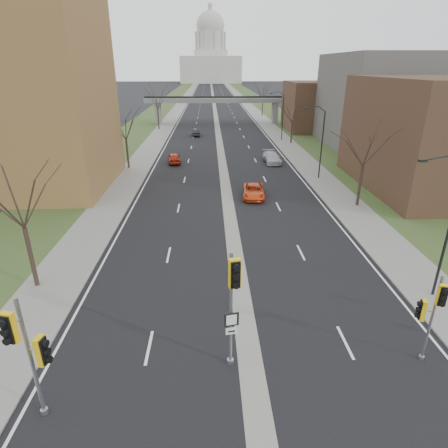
{
  "coord_description": "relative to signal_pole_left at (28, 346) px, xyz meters",
  "views": [
    {
      "loc": [
        -1.79,
        -13.02,
        13.09
      ],
      "look_at": [
        -0.98,
        8.27,
        4.05
      ],
      "focal_mm": 30.0,
      "sensor_mm": 36.0,
      "label": 1
    }
  ],
  "objects": [
    {
      "name": "ground",
      "position": [
        8.54,
        1.94,
        -3.65
      ],
      "size": [
        700.0,
        700.0,
        0.0
      ],
      "primitive_type": "plane",
      "color": "black",
      "rests_on": "ground"
    },
    {
      "name": "road_surface",
      "position": [
        8.54,
        151.94,
        -3.64
      ],
      "size": [
        20.0,
        600.0,
        0.01
      ],
      "primitive_type": "cube",
      "color": "black",
      "rests_on": "ground"
    },
    {
      "name": "median_strip",
      "position": [
        8.54,
        151.94,
        -3.65
      ],
      "size": [
        1.2,
        600.0,
        0.02
      ],
      "primitive_type": "cube",
      "color": "gray",
      "rests_on": "ground"
    },
    {
      "name": "sidewalk_right",
      "position": [
        20.54,
        151.94,
        -3.59
      ],
      "size": [
        4.0,
        600.0,
        0.12
      ],
      "primitive_type": "cube",
      "color": "gray",
      "rests_on": "ground"
    },
    {
      "name": "sidewalk_left",
      "position": [
        -3.46,
        151.94,
        -3.59
      ],
      "size": [
        4.0,
        600.0,
        0.12
      ],
      "primitive_type": "cube",
      "color": "gray",
      "rests_on": "ground"
    },
    {
      "name": "grass_verge_right",
      "position": [
        26.54,
        151.94,
        -3.6
      ],
      "size": [
        8.0,
        600.0,
        0.1
      ],
      "primitive_type": "cube",
      "color": "#2B441F",
      "rests_on": "ground"
    },
    {
      "name": "grass_verge_left",
      "position": [
        -9.46,
        151.94,
        -3.6
      ],
      "size": [
        8.0,
        600.0,
        0.1
      ],
      "primitive_type": "cube",
      "color": "#2B441F",
      "rests_on": "ground"
    },
    {
      "name": "commercial_block_near",
      "position": [
        32.54,
        29.94,
        2.35
      ],
      "size": [
        16.0,
        20.0,
        12.0
      ],
      "primitive_type": "cube",
      "color": "#4F3824",
      "rests_on": "ground"
    },
    {
      "name": "commercial_block_mid",
      "position": [
        36.54,
        53.94,
        3.85
      ],
      "size": [
        18.0,
        22.0,
        15.0
      ],
      "primitive_type": "cube",
      "color": "#625E59",
      "rests_on": "ground"
    },
    {
      "name": "commercial_block_far",
      "position": [
        30.54,
        71.94,
        1.35
      ],
      "size": [
        14.0,
        14.0,
        10.0
      ],
      "primitive_type": "cube",
      "color": "#4F3824",
      "rests_on": "ground"
    },
    {
      "name": "pedestrian_bridge",
      "position": [
        8.54,
        81.94,
        1.2
      ],
      "size": [
        34.0,
        3.0,
        6.45
      ],
      "color": "slate",
      "rests_on": "ground"
    },
    {
      "name": "capitol",
      "position": [
        8.54,
        321.94,
        14.95
      ],
      "size": [
        48.0,
        42.0,
        55.75
      ],
      "color": "beige",
      "rests_on": "ground"
    },
    {
      "name": "streetlight_near",
      "position": [
        19.53,
        7.94,
        3.31
      ],
      "size": [
        2.61,
        0.2,
        8.7
      ],
      "color": "black",
      "rests_on": "sidewalk_right"
    },
    {
      "name": "streetlight_mid",
      "position": [
        19.53,
        33.94,
        3.31
      ],
      "size": [
        2.61,
        0.2,
        8.7
      ],
      "color": "black",
      "rests_on": "sidewalk_right"
    },
    {
      "name": "streetlight_far",
      "position": [
        19.53,
        59.94,
        3.31
      ],
      "size": [
        2.61,
        0.2,
        8.7
      ],
      "color": "black",
      "rests_on": "sidewalk_right"
    },
    {
      "name": "tree_left_a",
      "position": [
        -4.46,
        9.94,
        2.99
      ],
      "size": [
        7.2,
        7.2,
        9.4
      ],
      "color": "#382B21",
      "rests_on": "sidewalk_left"
    },
    {
      "name": "tree_left_b",
      "position": [
        -4.46,
        39.94,
        2.58
      ],
      "size": [
        6.75,
        6.75,
        8.81
      ],
      "color": "#382B21",
      "rests_on": "sidewalk_left"
    },
    {
      "name": "tree_left_c",
      "position": [
        -4.46,
        73.94,
        3.39
      ],
      "size": [
        7.65,
        7.65,
        9.99
      ],
      "color": "#382B21",
      "rests_on": "sidewalk_left"
    },
    {
      "name": "tree_right_a",
      "position": [
        21.54,
        23.94,
        2.99
      ],
      "size": [
        7.2,
        7.2,
        9.4
      ],
      "color": "#382B21",
      "rests_on": "sidewalk_right"
    },
    {
      "name": "tree_right_b",
      "position": [
        21.54,
        56.94,
        2.17
      ],
      "size": [
        6.3,
        6.3,
        8.22
      ],
      "color": "#382B21",
      "rests_on": "sidewalk_right"
    },
    {
      "name": "tree_right_c",
      "position": [
        21.54,
        96.94,
        3.39
      ],
      "size": [
        7.65,
        7.65,
        9.99
      ],
      "color": "#382B21",
      "rests_on": "sidewalk_right"
    },
    {
      "name": "signal_pole_left",
      "position": [
        0.0,
        0.0,
        0.0
      ],
      "size": [
        1.17,
        0.93,
        5.57
      ],
      "rotation": [
        0.0,
        0.0,
        -0.23
      ],
      "color": "gray",
      "rests_on": "ground"
    },
    {
      "name": "signal_pole_median",
      "position": [
        7.65,
        2.41,
        0.5
      ],
      "size": [
        0.74,
        0.99,
        5.95
      ],
      "rotation": [
        0.0,
        0.0,
        0.2
      ],
      "color": "gray",
      "rests_on": "ground"
    },
    {
      "name": "signal_pole_right",
      "position": [
        16.63,
        2.54,
        -0.6
      ],
      "size": [
        0.78,
        1.0,
        4.65
      ],
      "rotation": [
        0.0,
        0.0,
        -0.27
      ],
      "color": "gray",
      "rests_on": "ground"
    },
    {
      "name": "car_left_near",
      "position": [
        1.56,
        42.82,
        -2.91
      ],
      "size": [
        2.28,
        4.51,
        1.47
      ],
      "primitive_type": "imported",
      "rotation": [
        0.0,
        0.0,
        3.27
      ],
      "color": "#A62713",
      "rests_on": "ground"
    },
    {
      "name": "car_left_far",
      "position": [
        3.95,
        65.49,
        -3.0
      ],
      "size": [
        1.83,
        4.09,
        1.3
      ],
      "primitive_type": "imported",
      "rotation": [
        0.0,
        0.0,
        3.26
      ],
      "color": "black",
      "rests_on": "ground"
    },
    {
      "name": "car_right_near",
      "position": [
        11.4,
        27.07,
        -2.96
      ],
      "size": [
        2.77,
        5.17,
        1.38
      ],
      "primitive_type": "imported",
      "rotation": [
        0.0,
        0.0,
        -0.1
      ],
      "color": "#D94517",
      "rests_on": "ground"
    },
    {
      "name": "car_right_mid",
      "position": [
        15.73,
        42.45,
        -2.89
      ],
      "size": [
        2.4,
        5.35,
        1.52
      ],
      "primitive_type": "imported",
      "rotation": [
        0.0,
        0.0,
        0.05
      ],
      "color": "#ABABB2",
      "rests_on": "ground"
    }
  ]
}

